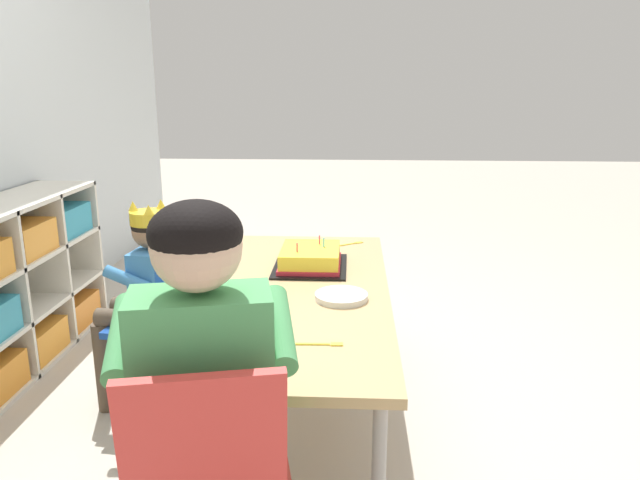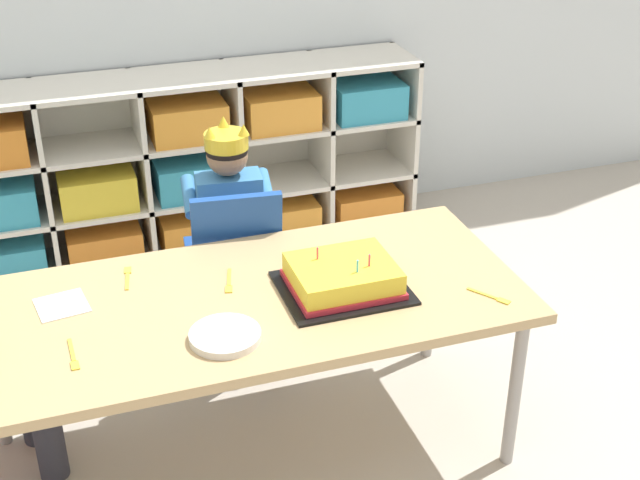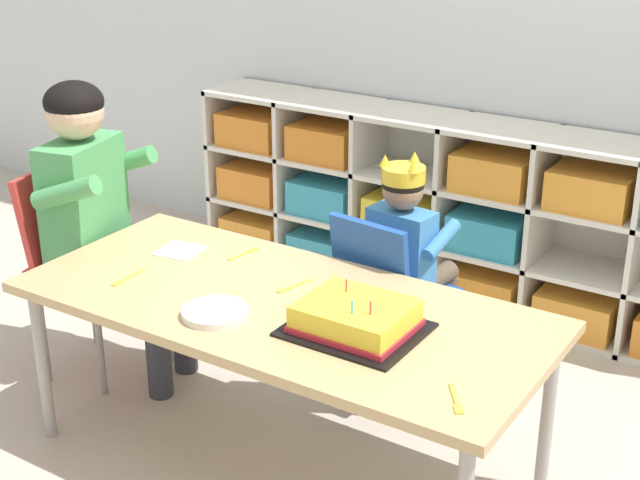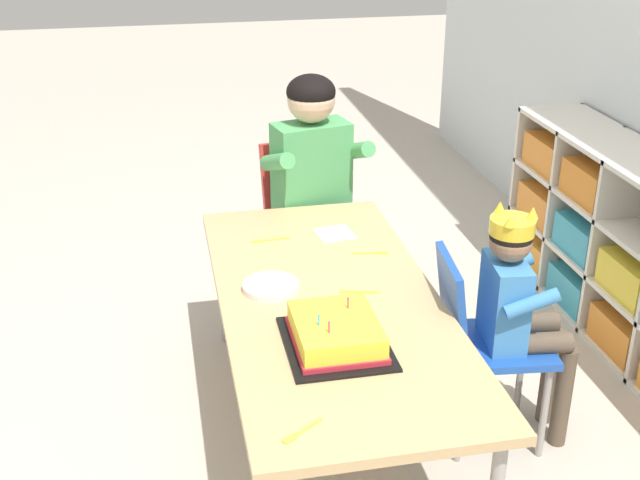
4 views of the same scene
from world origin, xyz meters
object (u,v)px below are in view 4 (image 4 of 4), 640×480
classroom_chair_adult_side (306,210)px  adult_helper_seated (317,176)px  fork_beside_plate_stack (357,292)px  paper_plate_stack (271,287)px  activity_table (330,309)px  fork_by_napkin (373,253)px  classroom_chair_blue (480,336)px  fork_at_table_front_edge (269,240)px  child_with_crown (518,299)px  fork_scattered_mid_table (300,432)px  birthday_cake_on_tray (336,334)px

classroom_chair_adult_side → adult_helper_seated: bearing=-90.0°
fork_beside_plate_stack → adult_helper_seated: bearing=102.3°
classroom_chair_adult_side → paper_plate_stack: classroom_chair_adult_side is taller
activity_table → classroom_chair_adult_side: classroom_chair_adult_side is taller
fork_by_napkin → classroom_chair_blue: bearing=134.4°
classroom_chair_blue → fork_at_table_front_edge: (-0.55, -0.60, 0.15)m
child_with_crown → fork_scattered_mid_table: 0.97m
activity_table → classroom_chair_blue: 0.50m
classroom_chair_blue → fork_scattered_mid_table: 0.90m
fork_at_table_front_edge → classroom_chair_blue: bearing=-44.2°
adult_helper_seated → fork_by_napkin: 0.55m
activity_table → child_with_crown: (0.09, 0.59, 0.02)m
adult_helper_seated → fork_at_table_front_edge: 0.45m
activity_table → fork_beside_plate_stack: fork_beside_plate_stack is taller
fork_by_napkin → fork_at_table_front_edge: (-0.18, -0.34, 0.00)m
paper_plate_stack → fork_beside_plate_stack: size_ratio=1.42×
paper_plate_stack → fork_beside_plate_stack: paper_plate_stack is taller
child_with_crown → classroom_chair_blue: bearing=90.6°
adult_helper_seated → paper_plate_stack: (0.73, -0.30, -0.09)m
fork_by_napkin → fork_at_table_front_edge: bearing=-18.6°
birthday_cake_on_tray → paper_plate_stack: birthday_cake_on_tray is taller
adult_helper_seated → paper_plate_stack: adult_helper_seated is taller
child_with_crown → fork_scattered_mid_table: size_ratio=7.37×
fork_beside_plate_stack → fork_by_napkin: size_ratio=1.02×
child_with_crown → paper_plate_stack: (-0.19, -0.76, 0.03)m
paper_plate_stack → fork_by_napkin: bearing=116.2°
activity_table → child_with_crown: bearing=81.0°
birthday_cake_on_tray → fork_scattered_mid_table: 0.41m
child_with_crown → fork_by_napkin: bearing=51.0°
fork_at_table_front_edge → classroom_chair_adult_side: bearing=62.2°
adult_helper_seated → paper_plate_stack: 0.79m
classroom_chair_adult_side → fork_beside_plate_stack: bearing=-102.7°
classroom_chair_blue → fork_at_table_front_edge: size_ratio=4.93×
child_with_crown → activity_table: bearing=87.5°
paper_plate_stack → fork_scattered_mid_table: paper_plate_stack is taller
activity_table → fork_scattered_mid_table: (0.64, -0.21, 0.04)m
adult_helper_seated → fork_scattered_mid_table: adult_helper_seated is taller
classroom_chair_blue → fork_by_napkin: 0.48m
adult_helper_seated → fork_scattered_mid_table: bearing=-115.1°
fork_beside_plate_stack → fork_by_napkin: bearing=79.7°
classroom_chair_adult_side → fork_beside_plate_stack: (0.91, -0.01, 0.09)m
paper_plate_stack → classroom_chair_adult_side: bearing=161.9°
fork_scattered_mid_table → fork_by_napkin: bearing=30.8°
birthday_cake_on_tray → child_with_crown: bearing=105.3°
activity_table → fork_by_napkin: bearing=143.2°
adult_helper_seated → fork_beside_plate_stack: 0.81m
paper_plate_stack → adult_helper_seated: bearing=157.6°
birthday_cake_on_tray → fork_scattered_mid_table: (0.37, -0.17, -0.03)m
activity_table → adult_helper_seated: (-0.82, 0.13, 0.14)m
classroom_chair_blue → fork_scattered_mid_table: bearing=135.3°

